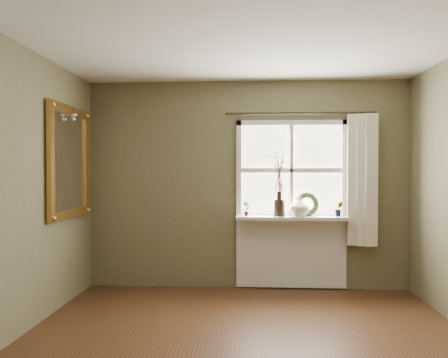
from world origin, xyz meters
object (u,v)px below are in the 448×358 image
dark_jug (279,208)px  wreath (307,207)px  cream_vase (300,206)px  gilt_mirror (70,162)px

dark_jug → wreath: wreath is taller
wreath → cream_vase: bearing=-170.3°
cream_vase → wreath: wreath is taller
dark_jug → cream_vase: (0.25, 0.00, 0.02)m
cream_vase → gilt_mirror: 2.73m
dark_jug → gilt_mirror: size_ratio=0.17×
cream_vase → wreath: size_ratio=0.83×
gilt_mirror → wreath: bearing=13.6°
dark_jug → gilt_mirror: 2.50m
dark_jug → wreath: bearing=6.6°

